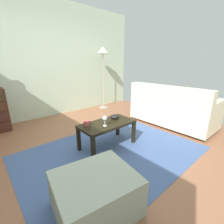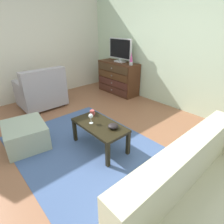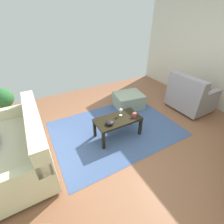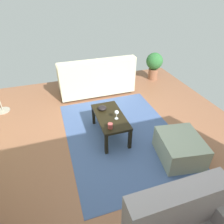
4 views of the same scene
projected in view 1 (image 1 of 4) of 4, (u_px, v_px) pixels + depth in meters
ground_plane at (94, 153)px, 2.44m from camera, size 5.69×5.02×0.05m
wall_accent_rear at (36, 60)px, 3.66m from camera, size 5.69×0.12×2.77m
area_rug at (112, 152)px, 2.42m from camera, size 2.60×1.90×0.01m
coffee_table at (107, 126)px, 2.49m from camera, size 0.89×0.45×0.41m
wine_glass at (105, 119)px, 2.32m from camera, size 0.07×0.07×0.16m
mug at (87, 123)px, 2.34m from camera, size 0.11×0.08×0.08m
bowl_decorative at (115, 117)px, 2.66m from camera, size 0.15×0.15×0.07m
couch_large at (171, 109)px, 3.42m from camera, size 0.85×1.72×0.89m
ottoman at (96, 193)px, 1.41m from camera, size 0.78×0.70×0.37m
standing_lamp at (103, 56)px, 4.43m from camera, size 0.32×0.32×1.76m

